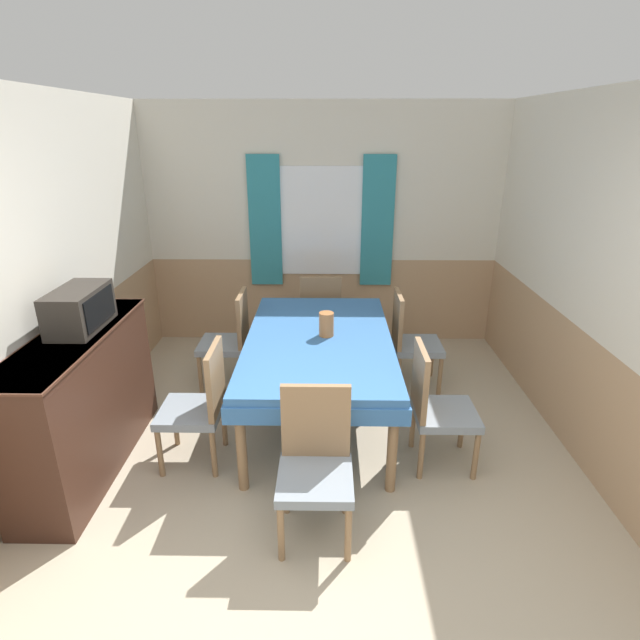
{
  "coord_description": "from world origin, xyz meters",
  "views": [
    {
      "loc": [
        0.05,
        -1.75,
        2.33
      ],
      "look_at": [
        -0.01,
        1.95,
        0.9
      ],
      "focal_mm": 28.0,
      "sensor_mm": 36.0,
      "label": 1
    }
  ],
  "objects_px": {
    "dining_table": "(319,349)",
    "chair_head_near": "(315,461)",
    "chair_left_near": "(200,403)",
    "sideboard": "(83,402)",
    "tv": "(80,309)",
    "chair_right_far": "(410,338)",
    "chair_left_far": "(230,337)",
    "vase": "(326,324)",
    "chair_head_window": "(321,314)",
    "chair_right_near": "(436,405)"
  },
  "relations": [
    {
      "from": "tv",
      "to": "vase",
      "type": "xyz_separation_m",
      "value": [
        1.69,
        0.56,
        -0.32
      ]
    },
    {
      "from": "tv",
      "to": "vase",
      "type": "relative_size",
      "value": 2.7
    },
    {
      "from": "tv",
      "to": "chair_right_far",
      "type": "bearing_deg",
      "value": 24.25
    },
    {
      "from": "chair_right_far",
      "to": "chair_right_near",
      "type": "xyz_separation_m",
      "value": [
        0.0,
        -1.19,
        0.0
      ]
    },
    {
      "from": "chair_left_far",
      "to": "vase",
      "type": "height_order",
      "value": "vase"
    },
    {
      "from": "chair_head_near",
      "to": "tv",
      "type": "height_order",
      "value": "tv"
    },
    {
      "from": "chair_left_near",
      "to": "vase",
      "type": "distance_m",
      "value": 1.16
    },
    {
      "from": "chair_left_near",
      "to": "sideboard",
      "type": "relative_size",
      "value": 0.59
    },
    {
      "from": "chair_left_near",
      "to": "chair_head_near",
      "type": "xyz_separation_m",
      "value": [
        0.85,
        -0.66,
        0.0
      ]
    },
    {
      "from": "dining_table",
      "to": "chair_right_near",
      "type": "xyz_separation_m",
      "value": [
        0.85,
        -0.6,
        -0.16
      ]
    },
    {
      "from": "chair_right_near",
      "to": "chair_left_near",
      "type": "relative_size",
      "value": 1.0
    },
    {
      "from": "dining_table",
      "to": "tv",
      "type": "relative_size",
      "value": 3.78
    },
    {
      "from": "vase",
      "to": "chair_head_window",
      "type": "bearing_deg",
      "value": 92.82
    },
    {
      "from": "chair_head_window",
      "to": "chair_head_near",
      "type": "bearing_deg",
      "value": -90.0
    },
    {
      "from": "chair_left_far",
      "to": "tv",
      "type": "relative_size",
      "value": 1.74
    },
    {
      "from": "dining_table",
      "to": "sideboard",
      "type": "xyz_separation_m",
      "value": [
        -1.65,
        -0.66,
        -0.13
      ]
    },
    {
      "from": "chair_left_far",
      "to": "dining_table",
      "type": "bearing_deg",
      "value": -125.23
    },
    {
      "from": "chair_right_near",
      "to": "chair_left_near",
      "type": "bearing_deg",
      "value": -90.0
    },
    {
      "from": "sideboard",
      "to": "chair_head_near",
      "type": "bearing_deg",
      "value": -19.89
    },
    {
      "from": "chair_head_window",
      "to": "tv",
      "type": "xyz_separation_m",
      "value": [
        -1.63,
        -1.77,
        0.69
      ]
    },
    {
      "from": "vase",
      "to": "dining_table",
      "type": "bearing_deg",
      "value": -147.15
    },
    {
      "from": "chair_head_window",
      "to": "tv",
      "type": "relative_size",
      "value": 1.74
    },
    {
      "from": "chair_right_far",
      "to": "vase",
      "type": "distance_m",
      "value": 1.03
    },
    {
      "from": "chair_right_far",
      "to": "tv",
      "type": "relative_size",
      "value": 1.74
    },
    {
      "from": "chair_head_window",
      "to": "chair_left_far",
      "type": "bearing_deg",
      "value": -142.16
    },
    {
      "from": "chair_left_near",
      "to": "tv",
      "type": "bearing_deg",
      "value": 84.29
    },
    {
      "from": "chair_left_near",
      "to": "sideboard",
      "type": "distance_m",
      "value": 0.81
    },
    {
      "from": "chair_right_far",
      "to": "chair_left_far",
      "type": "relative_size",
      "value": 1.0
    },
    {
      "from": "chair_left_far",
      "to": "tv",
      "type": "bearing_deg",
      "value": 144.85
    },
    {
      "from": "chair_head_window",
      "to": "chair_head_near",
      "type": "relative_size",
      "value": 1.0
    },
    {
      "from": "chair_left_near",
      "to": "chair_left_far",
      "type": "xyz_separation_m",
      "value": [
        0.0,
        1.19,
        0.0
      ]
    },
    {
      "from": "dining_table",
      "to": "chair_right_near",
      "type": "bearing_deg",
      "value": -35.23
    },
    {
      "from": "chair_left_near",
      "to": "chair_head_near",
      "type": "relative_size",
      "value": 1.0
    },
    {
      "from": "dining_table",
      "to": "chair_head_near",
      "type": "height_order",
      "value": "chair_head_near"
    },
    {
      "from": "chair_left_near",
      "to": "chair_head_window",
      "type": "bearing_deg",
      "value": -24.55
    },
    {
      "from": "chair_head_window",
      "to": "sideboard",
      "type": "xyz_separation_m",
      "value": [
        -1.65,
        -1.91,
        0.04
      ]
    },
    {
      "from": "chair_right_far",
      "to": "chair_head_window",
      "type": "height_order",
      "value": "same"
    },
    {
      "from": "chair_right_near",
      "to": "chair_head_near",
      "type": "relative_size",
      "value": 1.0
    },
    {
      "from": "chair_head_near",
      "to": "tv",
      "type": "relative_size",
      "value": 1.74
    },
    {
      "from": "chair_left_near",
      "to": "sideboard",
      "type": "xyz_separation_m",
      "value": [
        -0.81,
        -0.06,
        0.04
      ]
    },
    {
      "from": "chair_right_far",
      "to": "chair_head_window",
      "type": "bearing_deg",
      "value": -127.84
    },
    {
      "from": "chair_left_far",
      "to": "chair_head_near",
      "type": "bearing_deg",
      "value": -155.45
    },
    {
      "from": "chair_right_near",
      "to": "tv",
      "type": "xyz_separation_m",
      "value": [
        -2.48,
        0.08,
        0.69
      ]
    },
    {
      "from": "chair_left_far",
      "to": "sideboard",
      "type": "distance_m",
      "value": 1.49
    },
    {
      "from": "chair_head_window",
      "to": "chair_head_near",
      "type": "xyz_separation_m",
      "value": [
        0.0,
        -2.51,
        0.0
      ]
    },
    {
      "from": "sideboard",
      "to": "vase",
      "type": "distance_m",
      "value": 1.88
    },
    {
      "from": "tv",
      "to": "chair_left_near",
      "type": "bearing_deg",
      "value": -5.71
    },
    {
      "from": "chair_right_near",
      "to": "sideboard",
      "type": "relative_size",
      "value": 0.59
    },
    {
      "from": "chair_left_far",
      "to": "chair_left_near",
      "type": "bearing_deg",
      "value": -180.0
    },
    {
      "from": "sideboard",
      "to": "vase",
      "type": "xyz_separation_m",
      "value": [
        1.71,
        0.69,
        0.32
      ]
    }
  ]
}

